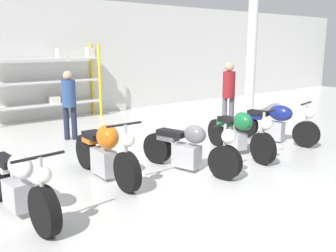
{
  "coord_description": "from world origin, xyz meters",
  "views": [
    {
      "loc": [
        -4.2,
        -5.09,
        2.19
      ],
      "look_at": [
        0.0,
        0.4,
        0.7
      ],
      "focal_mm": 40.0,
      "sensor_mm": 36.0,
      "label": 1
    }
  ],
  "objects_px": {
    "motorcycle_white": "(18,185)",
    "motorcycle_green": "(240,133)",
    "person_browsing": "(69,100)",
    "motorcycle_blue": "(276,123)",
    "shelving_rack": "(49,81)",
    "person_near_rack": "(229,90)",
    "motorcycle_orange": "(105,152)",
    "motorcycle_grey": "(190,149)"
  },
  "relations": [
    {
      "from": "person_near_rack",
      "to": "motorcycle_green",
      "type": "bearing_deg",
      "value": 2.75
    },
    {
      "from": "shelving_rack",
      "to": "motorcycle_green",
      "type": "height_order",
      "value": "shelving_rack"
    },
    {
      "from": "motorcycle_green",
      "to": "person_browsing",
      "type": "height_order",
      "value": "person_browsing"
    },
    {
      "from": "shelving_rack",
      "to": "person_browsing",
      "type": "relative_size",
      "value": 2.06
    },
    {
      "from": "motorcycle_white",
      "to": "motorcycle_green",
      "type": "distance_m",
      "value": 4.42
    },
    {
      "from": "motorcycle_blue",
      "to": "shelving_rack",
      "type": "bearing_deg",
      "value": -163.29
    },
    {
      "from": "motorcycle_green",
      "to": "person_near_rack",
      "type": "distance_m",
      "value": 2.35
    },
    {
      "from": "person_browsing",
      "to": "person_near_rack",
      "type": "height_order",
      "value": "person_near_rack"
    },
    {
      "from": "motorcycle_orange",
      "to": "motorcycle_green",
      "type": "bearing_deg",
      "value": 82.69
    },
    {
      "from": "shelving_rack",
      "to": "motorcycle_white",
      "type": "bearing_deg",
      "value": -113.84
    },
    {
      "from": "motorcycle_grey",
      "to": "motorcycle_white",
      "type": "bearing_deg",
      "value": -104.47
    },
    {
      "from": "person_browsing",
      "to": "person_near_rack",
      "type": "relative_size",
      "value": 0.92
    },
    {
      "from": "motorcycle_white",
      "to": "person_browsing",
      "type": "bearing_deg",
      "value": 141.87
    },
    {
      "from": "shelving_rack",
      "to": "motorcycle_orange",
      "type": "xyz_separation_m",
      "value": [
        -1.11,
        -5.49,
        -0.71
      ]
    },
    {
      "from": "motorcycle_grey",
      "to": "motorcycle_green",
      "type": "bearing_deg",
      "value": 81.12
    },
    {
      "from": "motorcycle_green",
      "to": "person_browsing",
      "type": "relative_size",
      "value": 1.28
    },
    {
      "from": "shelving_rack",
      "to": "motorcycle_grey",
      "type": "bearing_deg",
      "value": -87.28
    },
    {
      "from": "person_browsing",
      "to": "shelving_rack",
      "type": "bearing_deg",
      "value": -158.28
    },
    {
      "from": "motorcycle_white",
      "to": "person_near_rack",
      "type": "bearing_deg",
      "value": 102.07
    },
    {
      "from": "motorcycle_grey",
      "to": "motorcycle_blue",
      "type": "bearing_deg",
      "value": 81.85
    },
    {
      "from": "motorcycle_orange",
      "to": "motorcycle_green",
      "type": "height_order",
      "value": "motorcycle_orange"
    },
    {
      "from": "person_near_rack",
      "to": "motorcycle_blue",
      "type": "bearing_deg",
      "value": 41.5
    },
    {
      "from": "motorcycle_blue",
      "to": "motorcycle_green",
      "type": "bearing_deg",
      "value": -95.2
    },
    {
      "from": "shelving_rack",
      "to": "motorcycle_green",
      "type": "distance_m",
      "value": 6.16
    },
    {
      "from": "shelving_rack",
      "to": "person_browsing",
      "type": "xyz_separation_m",
      "value": [
        -0.48,
        -2.57,
        -0.22
      ]
    },
    {
      "from": "motorcycle_white",
      "to": "motorcycle_orange",
      "type": "distance_m",
      "value": 1.64
    },
    {
      "from": "shelving_rack",
      "to": "motorcycle_orange",
      "type": "height_order",
      "value": "shelving_rack"
    },
    {
      "from": "shelving_rack",
      "to": "motorcycle_orange",
      "type": "bearing_deg",
      "value": -101.48
    },
    {
      "from": "shelving_rack",
      "to": "person_browsing",
      "type": "height_order",
      "value": "shelving_rack"
    },
    {
      "from": "motorcycle_orange",
      "to": "person_browsing",
      "type": "bearing_deg",
      "value": 167.79
    },
    {
      "from": "motorcycle_orange",
      "to": "motorcycle_green",
      "type": "xyz_separation_m",
      "value": [
        2.87,
        -0.37,
        -0.0
      ]
    },
    {
      "from": "motorcycle_white",
      "to": "motorcycle_green",
      "type": "xyz_separation_m",
      "value": [
        4.42,
        0.17,
        0.04
      ]
    },
    {
      "from": "motorcycle_white",
      "to": "motorcycle_green",
      "type": "height_order",
      "value": "motorcycle_green"
    },
    {
      "from": "motorcycle_green",
      "to": "motorcycle_blue",
      "type": "bearing_deg",
      "value": 107.81
    },
    {
      "from": "shelving_rack",
      "to": "person_near_rack",
      "type": "bearing_deg",
      "value": -51.97
    },
    {
      "from": "motorcycle_white",
      "to": "motorcycle_orange",
      "type": "bearing_deg",
      "value": 103.36
    },
    {
      "from": "motorcycle_green",
      "to": "motorcycle_white",
      "type": "bearing_deg",
      "value": -77.4
    },
    {
      "from": "shelving_rack",
      "to": "motorcycle_orange",
      "type": "distance_m",
      "value": 5.64
    },
    {
      "from": "motorcycle_white",
      "to": "person_near_rack",
      "type": "distance_m",
      "value": 6.22
    },
    {
      "from": "shelving_rack",
      "to": "motorcycle_green",
      "type": "bearing_deg",
      "value": -73.34
    },
    {
      "from": "motorcycle_grey",
      "to": "person_near_rack",
      "type": "bearing_deg",
      "value": 107.91
    },
    {
      "from": "motorcycle_white",
      "to": "person_near_rack",
      "type": "xyz_separation_m",
      "value": [
        5.89,
        1.9,
        0.63
      ]
    }
  ]
}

